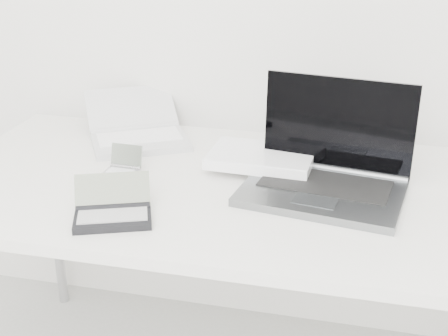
% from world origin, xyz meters
% --- Properties ---
extents(desk, '(1.60, 0.80, 0.73)m').
position_xyz_m(desk, '(0.00, 1.55, 0.68)').
color(desk, white).
rests_on(desk, ground).
extents(laptop_large, '(0.54, 0.40, 0.27)m').
position_xyz_m(laptop_large, '(0.17, 1.60, 0.77)').
color(laptop_large, slate).
rests_on(laptop_large, desk).
extents(netbook_open_white, '(0.41, 0.44, 0.11)m').
position_xyz_m(netbook_open_white, '(-0.37, 1.80, 0.76)').
color(netbook_open_white, silver).
rests_on(netbook_open_white, desk).
extents(pda_silver, '(0.09, 0.09, 0.07)m').
position_xyz_m(pda_silver, '(-0.32, 1.54, 0.75)').
color(pda_silver, '#B4B4B9').
rests_on(pda_silver, desk).
extents(palmtop_charcoal, '(0.22, 0.20, 0.09)m').
position_xyz_m(palmtop_charcoal, '(-0.24, 1.30, 0.75)').
color(palmtop_charcoal, black).
rests_on(palmtop_charcoal, desk).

